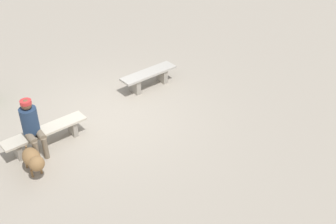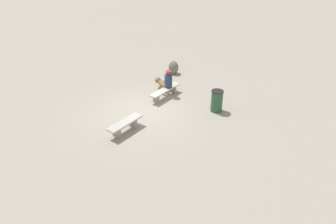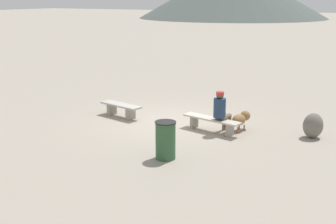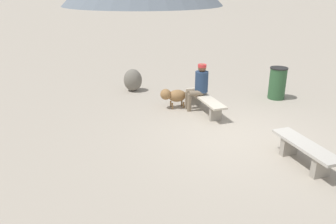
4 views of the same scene
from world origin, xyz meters
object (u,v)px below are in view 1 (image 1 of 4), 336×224
Objects in this scene: bench_right at (45,134)px; seated_person at (31,124)px; dog at (33,159)px; bench_left at (149,77)px.

bench_right is 0.51m from seated_person.
seated_person is at bearing 158.12° from dog.
bench_right is at bearing 10.36° from bench_left.
seated_person reaches higher than bench_right.
seated_person is 1.56× the size of dog.
bench_right is 1.49× the size of seated_person.
bench_left is at bearing -169.64° from bench_right.
dog is (4.04, 0.54, 0.06)m from bench_left.
bench_right is at bearing 144.71° from dog.
bench_left reaches higher than bench_right.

